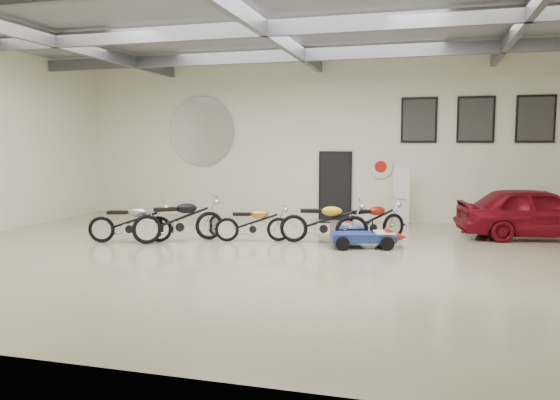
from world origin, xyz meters
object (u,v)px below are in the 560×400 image
(motorcycle_black, at_px, (179,219))
(motorcycle_red, at_px, (371,220))
(banner_stand, at_px, (402,195))
(motorcycle_gold, at_px, (253,222))
(motorcycle_yellow, at_px, (324,221))
(motorcycle_silver, at_px, (130,221))
(vintage_car, at_px, (537,212))
(go_kart, at_px, (369,234))

(motorcycle_black, bearing_deg, motorcycle_red, -21.98)
(banner_stand, xyz_separation_m, motorcycle_red, (-0.59, -3.06, -0.35))
(motorcycle_gold, xyz_separation_m, motorcycle_red, (2.80, 0.76, 0.05))
(motorcycle_black, height_order, motorcycle_gold, motorcycle_black)
(motorcycle_red, bearing_deg, motorcycle_yellow, 161.99)
(motorcycle_silver, distance_m, motorcycle_gold, 2.99)
(motorcycle_yellow, relative_size, motorcycle_red, 1.04)
(motorcycle_silver, relative_size, motorcycle_yellow, 0.95)
(banner_stand, distance_m, motorcycle_gold, 5.13)
(banner_stand, bearing_deg, motorcycle_red, -96.17)
(motorcycle_red, bearing_deg, banner_stand, 36.23)
(motorcycle_black, relative_size, motorcycle_gold, 1.20)
(banner_stand, relative_size, vintage_car, 0.45)
(go_kart, bearing_deg, motorcycle_black, 170.23)
(go_kart, xyz_separation_m, vintage_car, (3.97, 2.38, 0.34))
(banner_stand, distance_m, motorcycle_black, 6.74)
(motorcycle_black, bearing_deg, motorcycle_gold, -20.83)
(vintage_car, bearing_deg, motorcycle_red, 100.35)
(motorcycle_black, bearing_deg, go_kart, -31.94)
(motorcycle_gold, xyz_separation_m, motorcycle_yellow, (1.73, 0.26, 0.07))
(motorcycle_gold, bearing_deg, motorcycle_silver, -179.41)
(motorcycle_silver, xyz_separation_m, motorcycle_gold, (2.85, 0.91, -0.04))
(motorcycle_gold, relative_size, vintage_car, 0.47)
(banner_stand, xyz_separation_m, motorcycle_gold, (-3.39, -3.83, -0.40))
(motorcycle_yellow, xyz_separation_m, motorcycle_red, (1.08, 0.50, -0.02))
(banner_stand, distance_m, vintage_car, 3.76)
(motorcycle_gold, distance_m, go_kart, 2.86)
(motorcycle_black, height_order, motorcycle_yellow, motorcycle_black)
(banner_stand, bearing_deg, motorcycle_silver, -138.12)
(motorcycle_silver, bearing_deg, motorcycle_yellow, -3.05)
(motorcycle_black, distance_m, motorcycle_yellow, 3.56)
(go_kart, bearing_deg, motorcycle_yellow, 148.62)
(motorcycle_black, bearing_deg, vintage_car, -19.49)
(banner_stand, bearing_deg, motorcycle_gold, -126.86)
(motorcycle_yellow, bearing_deg, motorcycle_silver, -173.86)
(motorcycle_red, bearing_deg, motorcycle_gold, 152.32)
(motorcycle_silver, height_order, go_kart, motorcycle_silver)
(banner_stand, bearing_deg, motorcycle_black, -134.94)
(motorcycle_silver, distance_m, vintage_car, 10.20)
(banner_stand, bearing_deg, vintage_car, -18.92)
(motorcycle_gold, height_order, vintage_car, vintage_car)
(motorcycle_gold, xyz_separation_m, go_kart, (2.86, -0.05, -0.15))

